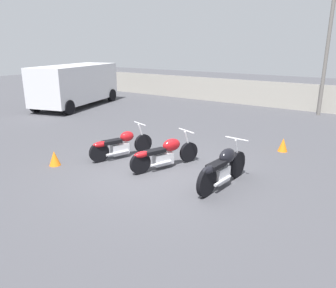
{
  "coord_description": "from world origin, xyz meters",
  "views": [
    {
      "loc": [
        4.79,
        -6.15,
        3.17
      ],
      "look_at": [
        0.0,
        0.63,
        0.65
      ],
      "focal_mm": 35.0,
      "sensor_mm": 36.0,
      "label": 1
    }
  ],
  "objects_px": {
    "light_pole_left": "(334,2)",
    "parked_van": "(76,84)",
    "motorcycle_slot_2": "(223,168)",
    "traffic_cone_far": "(283,145)",
    "motorcycle_slot_1": "(165,153)",
    "traffic_cone_near": "(54,158)",
    "motorcycle_slot_0": "(120,145)"
  },
  "relations": [
    {
      "from": "motorcycle_slot_2",
      "to": "traffic_cone_far",
      "type": "xyz_separation_m",
      "value": [
        0.36,
        3.47,
        -0.25
      ]
    },
    {
      "from": "light_pole_left",
      "to": "traffic_cone_far",
      "type": "distance_m",
      "value": 8.05
    },
    {
      "from": "motorcycle_slot_1",
      "to": "parked_van",
      "type": "relative_size",
      "value": 0.36
    },
    {
      "from": "traffic_cone_far",
      "to": "light_pole_left",
      "type": "bearing_deg",
      "value": 92.48
    },
    {
      "from": "motorcycle_slot_1",
      "to": "parked_van",
      "type": "height_order",
      "value": "parked_van"
    },
    {
      "from": "motorcycle_slot_0",
      "to": "parked_van",
      "type": "bearing_deg",
      "value": 166.01
    },
    {
      "from": "motorcycle_slot_1",
      "to": "traffic_cone_far",
      "type": "xyz_separation_m",
      "value": [
        2.16,
        3.27,
        -0.2
      ]
    },
    {
      "from": "motorcycle_slot_1",
      "to": "traffic_cone_near",
      "type": "xyz_separation_m",
      "value": [
        -2.56,
        -1.59,
        -0.2
      ]
    },
    {
      "from": "motorcycle_slot_2",
      "to": "traffic_cone_near",
      "type": "distance_m",
      "value": 4.59
    },
    {
      "from": "motorcycle_slot_1",
      "to": "traffic_cone_far",
      "type": "bearing_deg",
      "value": 76.17
    },
    {
      "from": "motorcycle_slot_2",
      "to": "traffic_cone_near",
      "type": "xyz_separation_m",
      "value": [
        -4.37,
        -1.38,
        -0.26
      ]
    },
    {
      "from": "light_pole_left",
      "to": "traffic_cone_near",
      "type": "bearing_deg",
      "value": -111.35
    },
    {
      "from": "motorcycle_slot_2",
      "to": "motorcycle_slot_0",
      "type": "bearing_deg",
      "value": -178.56
    },
    {
      "from": "motorcycle_slot_2",
      "to": "light_pole_left",
      "type": "bearing_deg",
      "value": 93.41
    },
    {
      "from": "parked_van",
      "to": "traffic_cone_far",
      "type": "xyz_separation_m",
      "value": [
        11.41,
        -1.51,
        -0.99
      ]
    },
    {
      "from": "motorcycle_slot_1",
      "to": "light_pole_left",
      "type": "bearing_deg",
      "value": 98.81
    },
    {
      "from": "motorcycle_slot_0",
      "to": "parked_van",
      "type": "xyz_separation_m",
      "value": [
        -7.7,
        4.84,
        0.81
      ]
    },
    {
      "from": "traffic_cone_far",
      "to": "motorcycle_slot_2",
      "type": "bearing_deg",
      "value": -95.95
    },
    {
      "from": "light_pole_left",
      "to": "motorcycle_slot_0",
      "type": "bearing_deg",
      "value": -109.17
    },
    {
      "from": "motorcycle_slot_0",
      "to": "motorcycle_slot_1",
      "type": "xyz_separation_m",
      "value": [
        1.54,
        0.07,
        0.02
      ]
    },
    {
      "from": "light_pole_left",
      "to": "parked_van",
      "type": "bearing_deg",
      "value": -155.74
    },
    {
      "from": "motorcycle_slot_0",
      "to": "traffic_cone_far",
      "type": "relative_size",
      "value": 4.72
    },
    {
      "from": "light_pole_left",
      "to": "parked_van",
      "type": "distance_m",
      "value": 12.76
    },
    {
      "from": "motorcycle_slot_0",
      "to": "traffic_cone_far",
      "type": "bearing_deg",
      "value": 60.09
    },
    {
      "from": "light_pole_left",
      "to": "motorcycle_slot_1",
      "type": "bearing_deg",
      "value": -100.89
    },
    {
      "from": "light_pole_left",
      "to": "parked_van",
      "type": "height_order",
      "value": "light_pole_left"
    },
    {
      "from": "motorcycle_slot_2",
      "to": "motorcycle_slot_1",
      "type": "bearing_deg",
      "value": 177.32
    },
    {
      "from": "light_pole_left",
      "to": "traffic_cone_far",
      "type": "xyz_separation_m",
      "value": [
        0.28,
        -6.52,
        -4.72
      ]
    },
    {
      "from": "traffic_cone_near",
      "to": "traffic_cone_far",
      "type": "distance_m",
      "value": 6.78
    },
    {
      "from": "motorcycle_slot_1",
      "to": "motorcycle_slot_0",
      "type": "bearing_deg",
      "value": -157.89
    },
    {
      "from": "parked_van",
      "to": "traffic_cone_near",
      "type": "distance_m",
      "value": 9.28
    },
    {
      "from": "parked_van",
      "to": "traffic_cone_near",
      "type": "relative_size",
      "value": 14.14
    }
  ]
}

